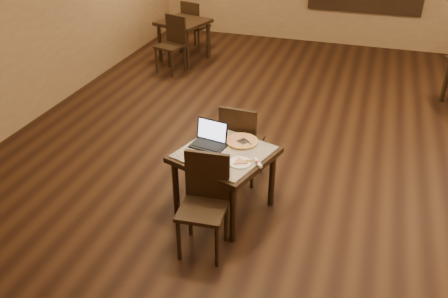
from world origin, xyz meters
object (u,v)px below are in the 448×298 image
(chair_main_far, at_px, (240,140))
(other_table_b, at_px, (184,27))
(laptop, at_px, (210,138))
(other_table_b_chair_near, at_px, (173,41))
(tiled_table, at_px, (225,160))
(chair_main_near, at_px, (205,198))
(pizza_pan, at_px, (242,142))
(other_table_b_chair_far, at_px, (194,23))

(chair_main_far, xyz_separation_m, other_table_b, (-2.28, 3.84, 0.09))
(laptop, height_order, other_table_b_chair_near, other_table_b_chair_near)
(other_table_b, bearing_deg, tiled_table, -47.35)
(chair_main_near, bearing_deg, pizza_pan, 76.83)
(laptop, bearing_deg, other_table_b_chair_near, 128.08)
(chair_main_near, height_order, other_table_b_chair_far, other_table_b_chair_far)
(laptop, bearing_deg, chair_main_near, -65.85)
(laptop, xyz_separation_m, other_table_b_chair_near, (-2.06, 3.73, -0.24))
(other_table_b_chair_far, bearing_deg, laptop, 128.54)
(other_table_b_chair_far, bearing_deg, chair_main_near, 127.56)
(chair_main_far, xyz_separation_m, other_table_b_chair_far, (-2.31, 4.45, 0.01))
(chair_main_near, xyz_separation_m, other_table_b_chair_far, (-2.30, 5.67, 0.01))
(chair_main_near, bearing_deg, chair_main_far, 85.15)
(chair_main_near, relative_size, pizza_pan, 3.08)
(chair_main_near, xyz_separation_m, other_table_b_chair_near, (-2.26, 4.45, 0.01))
(tiled_table, relative_size, other_table_b_chair_far, 1.11)
(laptop, relative_size, other_table_b_chair_near, 0.38)
(tiled_table, bearing_deg, chair_main_near, -72.82)
(other_table_b_chair_near, bearing_deg, pizza_pan, -41.06)
(pizza_pan, height_order, other_table_b_chair_far, other_table_b_chair_far)
(tiled_table, bearing_deg, chair_main_far, 108.17)
(other_table_b, height_order, other_table_b_chair_near, other_table_b_chair_near)
(chair_main_far, bearing_deg, pizza_pan, 110.42)
(chair_main_far, bearing_deg, other_table_b, -57.23)
(other_table_b_chair_near, bearing_deg, chair_main_far, -39.58)
(laptop, bearing_deg, tiled_table, -19.27)
(other_table_b, bearing_deg, chair_main_near, -50.30)
(tiled_table, xyz_separation_m, other_table_b_chair_far, (-2.31, 5.06, -0.07))
(tiled_table, xyz_separation_m, other_table_b_chair_near, (-2.26, 3.84, -0.07))
(tiled_table, xyz_separation_m, other_table_b, (-2.29, 4.45, 0.01))
(other_table_b, distance_m, other_table_b_chair_far, 0.61)
(tiled_table, height_order, other_table_b, other_table_b)
(other_table_b_chair_near, bearing_deg, laptop, -45.63)
(chair_main_near, bearing_deg, laptop, 100.37)
(chair_main_far, distance_m, laptop, 0.59)
(other_table_b, distance_m, other_table_b_chair_near, 0.61)
(laptop, bearing_deg, other_table_b_chair_far, 122.25)
(other_table_b_chair_near, distance_m, other_table_b_chair_far, 1.22)
(other_table_b, relative_size, other_table_b_chair_near, 1.01)
(chair_main_near, bearing_deg, tiled_table, 84.66)
(chair_main_far, height_order, pizza_pan, chair_main_far)
(chair_main_far, bearing_deg, other_table_b_chair_near, -53.01)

